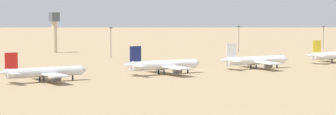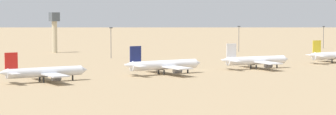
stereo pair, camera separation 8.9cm
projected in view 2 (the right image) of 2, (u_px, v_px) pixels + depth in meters
name	position (u px, v px, depth m)	size (l,w,h in m)	color
ground	(200.00, 70.00, 268.01)	(4000.00, 4000.00, 0.00)	#9E8460
parked_jet_red_2	(44.00, 72.00, 219.94)	(33.32, 28.02, 11.01)	silver
parked_jet_navy_3	(163.00, 65.00, 246.66)	(35.69, 30.00, 11.79)	white
parked_jet_white_4	(255.00, 60.00, 270.91)	(34.65, 29.53, 11.47)	white
control_tower	(54.00, 28.00, 378.04)	(5.20, 5.20, 24.78)	#C6B793
light_pole_west	(323.00, 36.00, 422.21)	(1.80, 0.50, 15.30)	#59595E
light_pole_mid	(239.00, 37.00, 385.07)	(1.80, 0.50, 16.30)	#59595E
light_pole_east	(111.00, 41.00, 333.49)	(1.80, 0.50, 16.73)	#59595E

